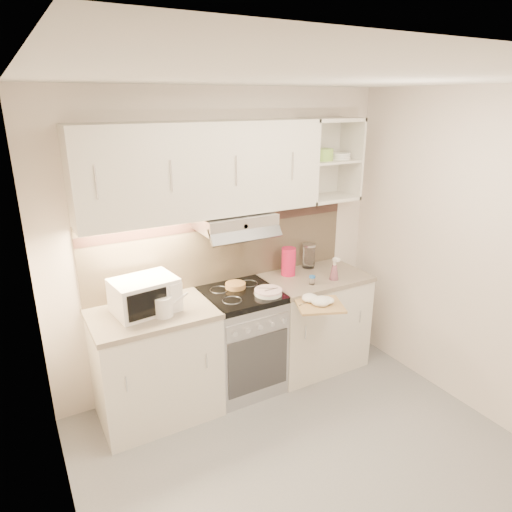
{
  "coord_description": "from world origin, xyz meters",
  "views": [
    {
      "loc": [
        -1.58,
        -1.97,
        2.4
      ],
      "look_at": [
        0.06,
        0.95,
        1.25
      ],
      "focal_mm": 32.0,
      "sensor_mm": 36.0,
      "label": 1
    }
  ],
  "objects": [
    {
      "name": "spice_jar",
      "position": [
        0.61,
        0.94,
        0.94
      ],
      "size": [
        0.05,
        0.05,
        0.08
      ],
      "rotation": [
        0.0,
        0.0,
        -0.09
      ],
      "color": "white",
      "rests_on": "worktop_right"
    },
    {
      "name": "worktop_left",
      "position": [
        -0.75,
        1.1,
        0.88
      ],
      "size": [
        0.92,
        0.62,
        0.04
      ],
      "primitive_type": "cube",
      "color": "gray",
      "rests_on": "base_cabinet_left"
    },
    {
      "name": "glass_jar",
      "position": [
        0.82,
        1.3,
        1.02
      ],
      "size": [
        0.12,
        0.12,
        0.23
      ],
      "rotation": [
        0.0,
        0.0,
        0.28
      ],
      "color": "white",
      "rests_on": "worktop_right"
    },
    {
      "name": "ground",
      "position": [
        0.0,
        0.0,
        0.0
      ],
      "size": [
        3.0,
        3.0,
        0.0
      ],
      "primitive_type": "plane",
      "color": "gray",
      "rests_on": "ground"
    },
    {
      "name": "base_cabinet_right",
      "position": [
        0.75,
        1.1,
        0.43
      ],
      "size": [
        0.9,
        0.6,
        0.86
      ],
      "primitive_type": "cube",
      "color": "silver",
      "rests_on": "ground"
    },
    {
      "name": "base_cabinet_left",
      "position": [
        -0.75,
        1.1,
        0.43
      ],
      "size": [
        0.9,
        0.6,
        0.86
      ],
      "primitive_type": "cube",
      "color": "silver",
      "rests_on": "ground"
    },
    {
      "name": "electric_range",
      "position": [
        0.0,
        1.1,
        0.45
      ],
      "size": [
        0.6,
        0.6,
        0.9
      ],
      "color": "#B7B7BC",
      "rests_on": "ground"
    },
    {
      "name": "cutting_board",
      "position": [
        0.45,
        0.62,
        0.87
      ],
      "size": [
        0.44,
        0.42,
        0.02
      ],
      "primitive_type": "cube",
      "rotation": [
        0.0,
        0.0,
        -0.39
      ],
      "color": "tan",
      "rests_on": "base_cabinet_right"
    },
    {
      "name": "spray_bottle",
      "position": [
        0.84,
        0.94,
        0.98
      ],
      "size": [
        0.08,
        0.08,
        0.22
      ],
      "rotation": [
        0.0,
        0.0,
        0.09
      ],
      "color": "pink",
      "rests_on": "worktop_right"
    },
    {
      "name": "microwave",
      "position": [
        -0.79,
        1.13,
        1.03
      ],
      "size": [
        0.49,
        0.39,
        0.26
      ],
      "rotation": [
        0.0,
        0.0,
        0.13
      ],
      "color": "white",
      "rests_on": "worktop_left"
    },
    {
      "name": "room_shell",
      "position": [
        0.0,
        0.37,
        1.63
      ],
      "size": [
        3.04,
        2.84,
        2.52
      ],
      "color": "silver",
      "rests_on": "ground"
    },
    {
      "name": "bread_loaf",
      "position": [
        -0.0,
        1.19,
        0.92
      ],
      "size": [
        0.17,
        0.17,
        0.04
      ],
      "primitive_type": "cylinder",
      "color": "#9F6F42",
      "rests_on": "electric_range"
    },
    {
      "name": "dish_towel",
      "position": [
        0.45,
        0.66,
        0.91
      ],
      "size": [
        0.28,
        0.24,
        0.07
      ],
      "primitive_type": null,
      "rotation": [
        0.0,
        0.0,
        0.12
      ],
      "color": "silver",
      "rests_on": "cutting_board"
    },
    {
      "name": "pink_pitcher",
      "position": [
        0.55,
        1.23,
        1.03
      ],
      "size": [
        0.14,
        0.13,
        0.25
      ],
      "rotation": [
        0.0,
        0.0,
        0.1
      ],
      "color": "#D51847",
      "rests_on": "worktop_right"
    },
    {
      "name": "worktop_right",
      "position": [
        0.75,
        1.1,
        0.88
      ],
      "size": [
        0.92,
        0.62,
        0.04
      ],
      "primitive_type": "cube",
      "color": "gray",
      "rests_on": "base_cabinet_right"
    },
    {
      "name": "watering_can",
      "position": [
        -0.69,
        0.99,
        0.98
      ],
      "size": [
        0.27,
        0.14,
        0.23
      ],
      "rotation": [
        0.0,
        0.0,
        0.03
      ],
      "color": "silver",
      "rests_on": "worktop_left"
    },
    {
      "name": "plate_stack",
      "position": [
        0.17,
        0.94,
        0.92
      ],
      "size": [
        0.23,
        0.23,
        0.05
      ],
      "rotation": [
        0.0,
        0.0,
        -0.4
      ],
      "color": "white",
      "rests_on": "electric_range"
    }
  ]
}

